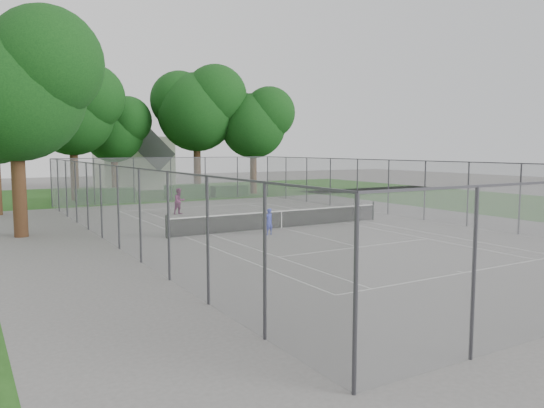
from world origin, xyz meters
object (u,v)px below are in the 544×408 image
house (133,154)px  tennis_net (282,219)px  girl_player (269,222)px  woman_player (179,201)px

house → tennis_net: bearing=-92.0°
tennis_net → house: size_ratio=1.43×
tennis_net → girl_player: bearing=-137.6°
girl_player → woman_player: bearing=-98.4°
tennis_net → woman_player: bearing=106.9°
girl_player → tennis_net: bearing=-151.0°
girl_player → woman_player: size_ratio=0.77×
house → woman_player: house is taller
house → girl_player: (-2.80, -32.91, -2.98)m
house → woman_player: (-3.67, -22.96, -2.79)m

